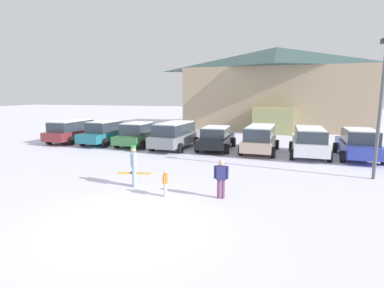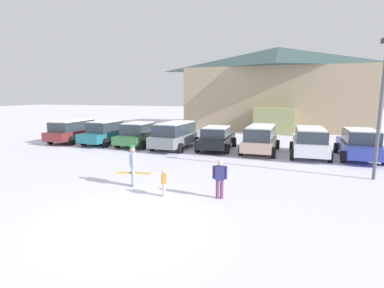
{
  "view_description": "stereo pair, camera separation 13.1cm",
  "coord_description": "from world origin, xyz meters",
  "views": [
    {
      "loc": [
        4.16,
        -7.25,
        3.66
      ],
      "look_at": [
        -0.48,
        8.26,
        0.96
      ],
      "focal_mm": 28.0,
      "sensor_mm": 36.0,
      "label": 1
    },
    {
      "loc": [
        4.28,
        -7.21,
        3.66
      ],
      "look_at": [
        -0.48,
        8.26,
        0.96
      ],
      "focal_mm": 28.0,
      "sensor_mm": 36.0,
      "label": 2
    }
  ],
  "objects": [
    {
      "name": "parked_blue_hatchback",
      "position": [
        8.46,
        11.65,
        0.86
      ],
      "size": [
        2.27,
        4.76,
        1.72
      ],
      "color": "#2E3DA3",
      "rests_on": "ground"
    },
    {
      "name": "parked_beige_suv",
      "position": [
        2.93,
        11.92,
        0.92
      ],
      "size": [
        2.32,
        4.83,
        1.7
      ],
      "color": "tan",
      "rests_on": "ground"
    },
    {
      "name": "lamp_post",
      "position": [
        8.13,
        7.14,
        3.3
      ],
      "size": [
        0.44,
        0.24,
        5.89
      ],
      "color": "#515459",
      "rests_on": "ground"
    },
    {
      "name": "skier_teen_in_navy_coat",
      "position": [
        2.22,
        2.81,
        0.79
      ],
      "size": [
        0.52,
        0.25,
        1.41
      ],
      "color": "#6C3B60",
      "rests_on": "ground"
    },
    {
      "name": "skier_child_in_orange_jacket",
      "position": [
        0.26,
        2.43,
        0.56
      ],
      "size": [
        0.17,
        0.36,
        0.99
      ],
      "color": "#EAAAC5",
      "rests_on": "ground"
    },
    {
      "name": "parked_grey_wagon",
      "position": [
        -2.72,
        11.7,
        0.96
      ],
      "size": [
        2.49,
        4.86,
        1.79
      ],
      "color": "gray",
      "rests_on": "ground"
    },
    {
      "name": "skier_adult_in_blue_parka",
      "position": [
        -1.37,
        3.17,
        0.94
      ],
      "size": [
        0.42,
        0.54,
        1.67
      ],
      "color": "#94B2C3",
      "rests_on": "ground"
    },
    {
      "name": "ground",
      "position": [
        0.0,
        0.0,
        0.0
      ],
      "size": [
        160.0,
        160.0,
        0.0
      ],
      "primitive_type": "plane",
      "color": "silver"
    },
    {
      "name": "parked_maroon_van",
      "position": [
        -11.31,
        12.09,
        0.91
      ],
      "size": [
        2.18,
        4.71,
        1.68
      ],
      "color": "maroon",
      "rests_on": "ground"
    },
    {
      "name": "parked_teal_hatchback",
      "position": [
        -8.34,
        12.07,
        0.86
      ],
      "size": [
        2.33,
        4.81,
        1.71
      ],
      "color": "#227181",
      "rests_on": "ground"
    },
    {
      "name": "ski_lodge",
      "position": [
        3.34,
        27.12,
        4.36
      ],
      "size": [
        18.83,
        11.59,
        8.63
      ],
      "color": "tan",
      "rests_on": "ground"
    },
    {
      "name": "parked_white_suv",
      "position": [
        5.81,
        11.52,
        0.92
      ],
      "size": [
        2.21,
        4.51,
        1.71
      ],
      "color": "silver",
      "rests_on": "ground"
    },
    {
      "name": "parked_green_coupe",
      "position": [
        -5.62,
        11.99,
        0.84
      ],
      "size": [
        2.21,
        4.48,
        1.68
      ],
      "color": "#35723C",
      "rests_on": "ground"
    },
    {
      "name": "parked_black_sedan",
      "position": [
        0.05,
        12.12,
        0.79
      ],
      "size": [
        2.16,
        4.53,
        1.55
      ],
      "color": "black",
      "rests_on": "ground"
    },
    {
      "name": "pair_of_skis",
      "position": [
        -2.34,
        4.98,
        0.02
      ],
      "size": [
        1.67,
        0.59,
        0.08
      ],
      "color": "gold",
      "rests_on": "ground"
    }
  ]
}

